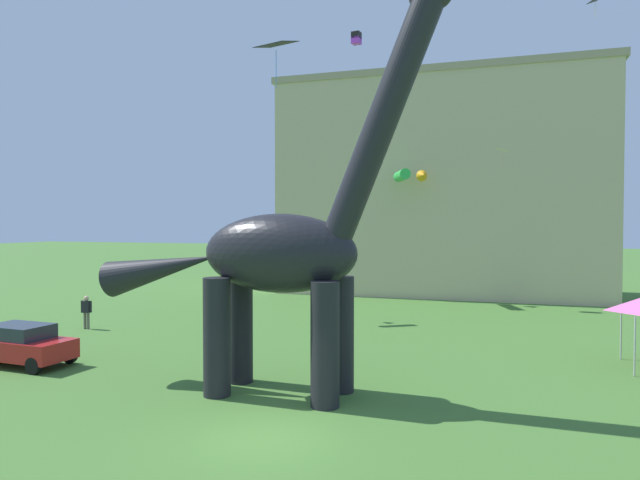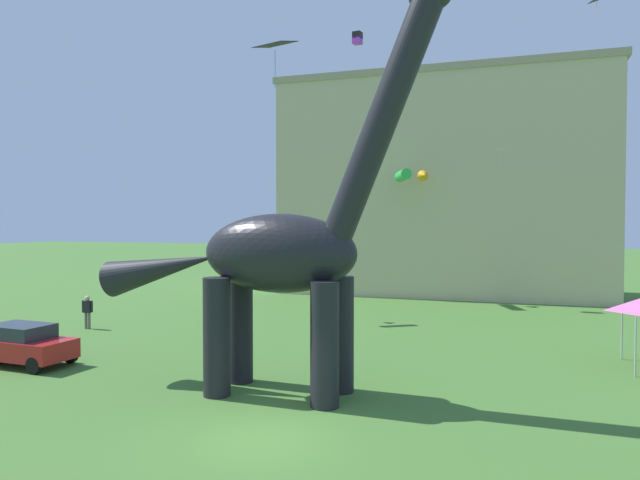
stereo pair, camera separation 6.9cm
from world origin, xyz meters
name	(u,v)px [view 2 (the right image)]	position (x,y,z in m)	size (l,w,h in m)	color
ground_plane	(261,438)	(0.00, 0.00, 0.00)	(240.00, 240.00, 0.00)	#42702D
dinosaur_sculpture	(277,253)	(-1.08, 3.67, 4.44)	(11.75, 2.49, 12.28)	black
parked_sedan_left	(20,344)	(-11.75, 3.94, 0.81)	(4.30, 2.04, 1.55)	red
person_far_spectator	(216,315)	(-7.58, 11.53, 0.98)	(0.61, 0.27, 1.62)	#6B6056
person_watching_child	(87,309)	(-14.57, 10.93, 1.02)	(0.63, 0.28, 1.68)	#6B6056
kite_mid_center	(504,150)	(5.36, 23.34, 9.73)	(0.83, 0.97, 1.05)	yellow
kite_far_left	(597,0)	(9.96, 20.51, 17.05)	(0.87, 0.98, 1.04)	black
kite_drifting	(275,45)	(0.91, -1.18, 9.35)	(0.98, 0.83, 1.05)	black
kite_near_high	(357,38)	(-4.25, 25.40, 17.95)	(0.64, 0.64, 0.80)	black
kite_apex	(408,175)	(-0.88, 25.97, 8.60)	(2.58, 2.67, 0.76)	green
kite_mid_right	(327,233)	(-3.75, 17.04, 4.81)	(1.74, 1.83, 0.52)	orange
background_building_block	(442,186)	(0.72, 32.21, 8.19)	(24.26, 9.42, 16.37)	#CCB78E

